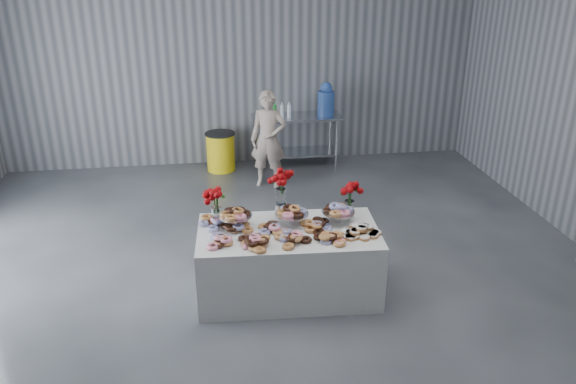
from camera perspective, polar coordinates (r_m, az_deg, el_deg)
The scene contains 16 objects.
ground at distance 6.07m, azimuth -1.43°, elevation -11.31°, with size 9.00×9.00×0.00m, color #33363B.
room_walls at distance 5.11m, azimuth -4.97°, elevation 14.13°, with size 8.04×9.04×4.02m.
display_table at distance 6.07m, azimuth 0.04°, elevation -7.08°, with size 1.90×1.00×0.75m, color white.
prep_table at distance 9.61m, azimuth 0.86°, elevation 6.15°, with size 1.50×0.60×0.90m.
donut_mounds at distance 5.83m, azimuth 0.11°, elevation -3.76°, with size 1.80×0.80×0.09m, color #DC9850, non-canonical shape.
cake_stand_left at distance 5.95m, azimuth -5.38°, elevation -2.27°, with size 0.36×0.36×0.17m.
cake_stand_mid at distance 5.97m, azimuth 0.39°, elevation -2.06°, with size 0.36×0.36×0.17m.
cake_stand_right at distance 6.03m, azimuth 5.12°, elevation -1.87°, with size 0.36×0.36×0.17m.
danish_pile at distance 5.84m, azimuth 7.53°, elevation -3.79°, with size 0.48×0.48×0.11m, color white, non-canonical shape.
bouquet_left at distance 5.98m, azimuth -7.35°, elevation -0.57°, with size 0.26×0.26×0.42m.
bouquet_right at distance 6.13m, azimuth 6.32°, elevation 0.10°, with size 0.26×0.26×0.42m.
bouquet_center at distance 6.05m, azimuth -0.73°, elevation 0.76°, with size 0.26×0.26×0.57m.
water_jug at distance 9.56m, azimuth 3.88°, elevation 9.30°, with size 0.28×0.28×0.55m.
drink_bottles at distance 9.35m, azimuth -0.99°, elevation 8.32°, with size 0.54×0.08×0.27m, color #268C33, non-canonical shape.
person at distance 8.74m, azimuth -2.02°, elevation 5.37°, with size 0.56×0.37×1.53m, color #CC8C93.
trash_barrel at distance 9.59m, azimuth -6.86°, elevation 4.11°, with size 0.51×0.51×0.65m.
Camera 1 is at (-0.58, -4.97, 3.44)m, focal length 35.00 mm.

